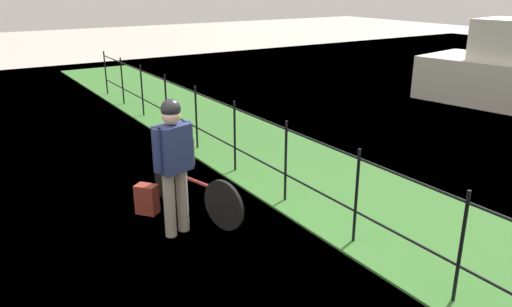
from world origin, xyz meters
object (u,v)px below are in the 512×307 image
terrier_dog (175,140)px  mooring_bollard (189,152)px  wooden_crate (175,154)px  cyclist_person (173,156)px  bicycle_main (195,192)px  backpack_on_paving (147,199)px

terrier_dog → mooring_bollard: 1.87m
wooden_crate → terrier_dog: terrier_dog is taller
terrier_dog → cyclist_person: cyclist_person is taller
wooden_crate → terrier_dog: 0.21m
bicycle_main → backpack_on_paving: bearing=-131.5°
backpack_on_paving → wooden_crate: bearing=39.8°
cyclist_person → backpack_on_paving: cyclist_person is taller
terrier_dog → cyclist_person: bearing=-25.3°
backpack_on_paving → mooring_bollard: 1.86m
terrier_dog → backpack_on_paving: (-0.11, -0.40, -0.79)m
wooden_crate → mooring_bollard: (-1.46, 0.86, -0.55)m
backpack_on_paving → mooring_bollard: mooring_bollard is taller
bicycle_main → mooring_bollard: 1.97m
bicycle_main → cyclist_person: bearing=-53.6°
wooden_crate → cyclist_person: (0.64, -0.29, 0.22)m
wooden_crate → cyclist_person: cyclist_person is taller
wooden_crate → terrier_dog: bearing=15.8°
cyclist_person → backpack_on_paving: 1.09m
wooden_crate → mooring_bollard: wooden_crate is taller
terrier_dog → backpack_on_paving: bearing=-104.7°
cyclist_person → mooring_bollard: cyclist_person is taller
terrier_dog → bicycle_main: bearing=15.8°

